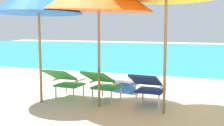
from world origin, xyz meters
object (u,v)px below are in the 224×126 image
object	(u,v)px
lounge_chair_center	(103,83)
lounge_chair_right	(148,86)
cooler_box	(124,85)
lounge_chair_left	(65,81)

from	to	relation	value
lounge_chair_center	lounge_chair_right	bearing A→B (deg)	0.08
lounge_chair_right	cooler_box	distance (m)	1.31
lounge_chair_right	cooler_box	bearing A→B (deg)	128.17
lounge_chair_center	cooler_box	world-z (taller)	lounge_chair_center
lounge_chair_left	lounge_chair_center	xyz separation A→B (m)	(0.83, 0.04, 0.00)
lounge_chair_left	lounge_chair_center	bearing A→B (deg)	2.82
lounge_chair_left	lounge_chair_center	size ratio (longest dim) A/B	0.96
lounge_chair_left	cooler_box	distance (m)	1.46
lounge_chair_right	cooler_box	size ratio (longest dim) A/B	1.70
lounge_chair_center	cooler_box	xyz separation A→B (m)	(0.14, 1.01, -0.24)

